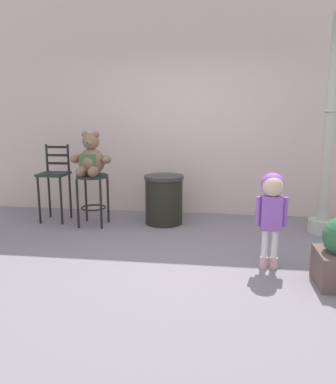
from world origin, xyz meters
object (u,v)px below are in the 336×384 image
object	(u,v)px
bar_chair_empty	(55,178)
child_walking	(272,200)
trash_bin	(164,199)
lamppost	(328,152)
teddy_bear	(91,159)
bar_stool_with_teddy	(93,188)

from	to	relation	value
bar_chair_empty	child_walking	bearing A→B (deg)	-25.78
trash_bin	lamppost	bearing A→B (deg)	-4.50
lamppost	bar_chair_empty	world-z (taller)	lamppost
child_walking	lamppost	size ratio (longest dim) A/B	0.36
child_walking	trash_bin	xyz separation A→B (m)	(-1.30, 1.46, -0.36)
teddy_bear	bar_chair_empty	distance (m)	0.73
bar_stool_with_teddy	teddy_bear	size ratio (longest dim) A/B	1.21
bar_stool_with_teddy	trash_bin	bearing A→B (deg)	12.97
trash_bin	bar_chair_empty	distance (m)	1.63
teddy_bear	trash_bin	size ratio (longest dim) A/B	0.86
trash_bin	lamppost	world-z (taller)	lamppost
child_walking	trash_bin	distance (m)	1.99
trash_bin	bar_chair_empty	world-z (taller)	bar_chair_empty
teddy_bear	bar_chair_empty	size ratio (longest dim) A/B	0.54
bar_stool_with_teddy	bar_chair_empty	size ratio (longest dim) A/B	0.65
lamppost	bar_chair_empty	distance (m)	3.77
lamppost	bar_stool_with_teddy	bearing A→B (deg)	-178.97
lamppost	bar_chair_empty	xyz separation A→B (m)	(-3.75, 0.11, -0.44)
bar_stool_with_teddy	teddy_bear	world-z (taller)	teddy_bear
bar_stool_with_teddy	teddy_bear	distance (m)	0.42
teddy_bear	lamppost	distance (m)	3.12
child_walking	bar_chair_empty	xyz separation A→B (m)	(-2.90, 1.40, -0.07)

